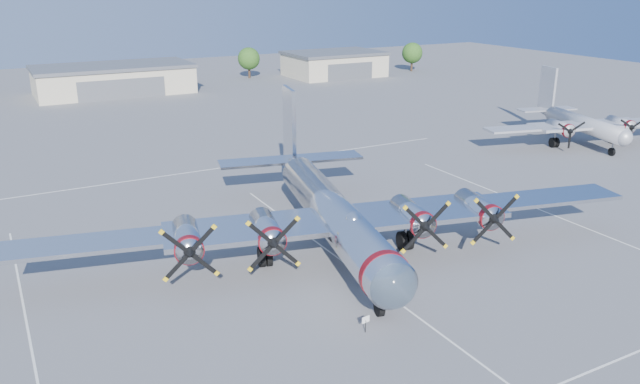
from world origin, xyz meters
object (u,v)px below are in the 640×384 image
hangar_center (114,79)px  hangar_east (334,64)px  main_bomber_b29 (329,247)px  tree_east (249,59)px  info_placard (366,321)px  twin_engine_east (578,143)px  tree_far_east (412,53)px

hangar_center → hangar_east: size_ratio=1.39×
main_bomber_b29 → hangar_center: bearing=103.3°
tree_east → info_placard: size_ratio=6.13×
hangar_center → twin_engine_east: size_ratio=1.01×
tree_far_east → twin_engine_east: bearing=-108.3°
hangar_east → tree_far_east: size_ratio=3.10×
tree_east → main_bomber_b29: 93.31m
hangar_east → twin_engine_east: size_ratio=0.73×
tree_east → main_bomber_b29: bearing=-108.5°
hangar_east → tree_east: (-18.00, 6.04, 1.51)m
tree_east → info_placard: tree_east is taller
tree_east → hangar_east: bearing=-18.5°
hangar_east → tree_far_east: 20.15m
twin_engine_east → hangar_center: bearing=138.1°
hangar_center → main_bomber_b29: hangar_center is taller
hangar_center → info_placard: size_ratio=26.42×
hangar_east → info_placard: size_ratio=19.03×
twin_engine_east → tree_east: bearing=116.4°
hangar_center → tree_far_east: (68.00, -1.96, 1.51)m
hangar_center → info_placard: (-3.91, -94.65, -1.95)m
info_placard → hangar_east: bearing=54.2°
hangar_east → tree_far_east: (20.00, -1.96, 1.51)m
tree_east → twin_engine_east: size_ratio=0.23×
tree_east → tree_far_east: bearing=-11.9°
hangar_east → info_placard: 107.97m
hangar_center → tree_far_east: 68.05m
tree_far_east → hangar_center: bearing=178.3°
main_bomber_b29 → tree_east: bearing=84.5°
hangar_east → main_bomber_b29: bearing=-120.0°
main_bomber_b29 → twin_engine_east: size_ratio=1.70×
tree_east → main_bomber_b29: size_ratio=0.14×
twin_engine_east → info_placard: (-49.83, -26.08, 0.76)m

